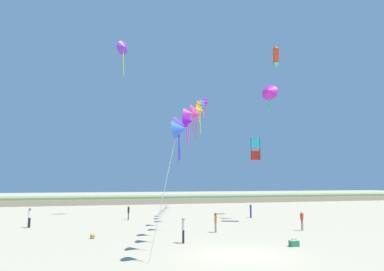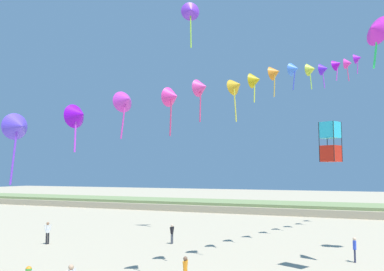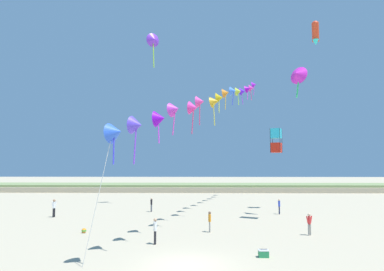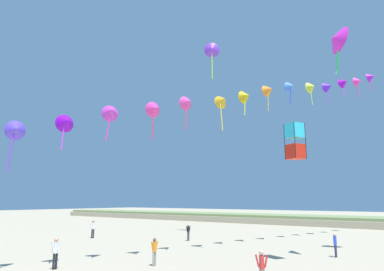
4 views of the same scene
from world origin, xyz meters
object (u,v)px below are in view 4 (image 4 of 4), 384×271
(large_kite_low_lead, at_px, (212,49))
(person_near_right, at_px, (93,228))
(person_far_left, at_px, (262,266))
(beach_ball, at_px, (54,250))
(person_near_left, at_px, (335,243))
(large_kite_high_solo, at_px, (336,39))
(person_far_center, at_px, (56,251))
(person_far_right, at_px, (154,250))
(person_mid_center, at_px, (188,231))
(large_kite_outer_drift, at_px, (295,141))

(large_kite_low_lead, bearing_deg, person_near_right, -132.15)
(person_far_left, xyz_separation_m, beach_ball, (-16.95, 0.54, -0.76))
(person_near_left, xyz_separation_m, large_kite_high_solo, (1.62, -2.17, 13.41))
(person_near_right, bearing_deg, person_far_center, -44.18)
(person_near_right, bearing_deg, person_far_left, -19.82)
(person_far_right, height_order, large_kite_low_lead, large_kite_low_lead)
(person_near_right, bearing_deg, large_kite_low_lead, 47.85)
(person_far_center, xyz_separation_m, beach_ball, (-5.90, 3.57, -0.80))
(person_near_left, distance_m, person_far_left, 10.62)
(person_mid_center, bearing_deg, large_kite_outer_drift, -22.24)
(person_mid_center, height_order, large_kite_low_lead, large_kite_low_lead)
(person_far_right, xyz_separation_m, person_far_center, (-3.71, -4.04, 0.07))
(person_far_left, xyz_separation_m, large_kite_high_solo, (1.88, 8.45, 13.39))
(large_kite_high_solo, bearing_deg, person_far_center, -138.40)
(person_near_left, distance_m, person_far_right, 12.25)
(person_far_center, bearing_deg, large_kite_outer_drift, 44.06)
(person_mid_center, relative_size, person_far_left, 0.96)
(person_near_right, relative_size, person_mid_center, 1.13)
(large_kite_low_lead, xyz_separation_m, beach_ball, (-2.90, -16.93, -21.22))
(person_far_right, height_order, beach_ball, person_far_right)
(person_far_right, xyz_separation_m, large_kite_low_lead, (-6.71, 16.45, 20.49))
(person_far_right, height_order, person_far_center, person_far_center)
(large_kite_outer_drift, bearing_deg, person_mid_center, 157.76)
(person_far_right, bearing_deg, large_kite_high_solo, 38.89)
(person_near_right, distance_m, person_far_left, 23.93)
(large_kite_high_solo, xyz_separation_m, beach_ball, (-18.83, -7.91, -14.15))
(large_kite_high_solo, bearing_deg, person_far_right, -141.11)
(large_kite_high_solo, bearing_deg, person_mid_center, 166.55)
(person_mid_center, height_order, beach_ball, person_mid_center)
(person_mid_center, relative_size, large_kite_low_lead, 0.33)
(person_far_left, bearing_deg, large_kite_high_solo, 77.45)
(person_near_right, bearing_deg, large_kite_outer_drift, -3.11)
(person_mid_center, relative_size, person_far_center, 0.92)
(person_mid_center, relative_size, person_far_right, 0.98)
(large_kite_high_solo, relative_size, beach_ball, 9.38)
(person_mid_center, distance_m, large_kite_outer_drift, 15.17)
(large_kite_outer_drift, relative_size, beach_ball, 6.38)
(person_far_center, xyz_separation_m, large_kite_high_solo, (12.93, 11.48, 13.35))
(person_near_right, bearing_deg, person_near_left, 6.28)
(person_far_center, distance_m, large_kite_outer_drift, 15.73)
(person_far_right, bearing_deg, person_far_center, -132.56)
(person_far_center, bearing_deg, large_kite_high_solo, 41.60)
(person_far_center, bearing_deg, person_near_left, 50.36)
(person_near_left, height_order, person_near_right, person_near_right)
(person_far_left, height_order, large_kite_low_lead, large_kite_low_lead)
(person_near_left, bearing_deg, person_mid_center, 173.81)
(person_near_right, distance_m, beach_ball, 9.44)
(person_near_right, xyz_separation_m, beach_ball, (5.56, -7.58, -0.83))
(person_mid_center, xyz_separation_m, beach_ball, (-3.55, -11.57, -0.72))
(person_near_right, xyz_separation_m, person_mid_center, (9.11, 3.99, -0.12))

